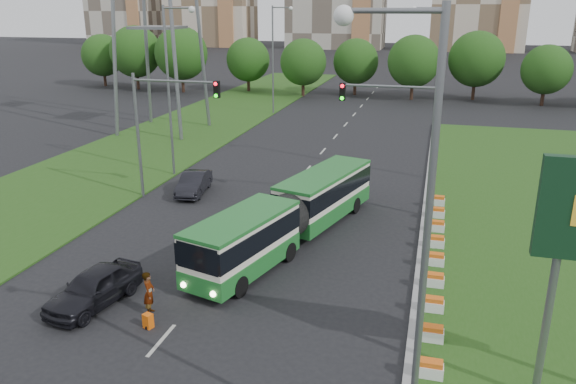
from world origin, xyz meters
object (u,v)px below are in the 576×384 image
(articulated_bus, at_px, (288,214))
(pedestrian, at_px, (149,293))
(car_left_near, at_px, (94,287))
(shopping_trolley, at_px, (148,321))
(car_left_far, at_px, (194,183))
(traffic_mast_median, at_px, (409,127))
(traffic_mast_left, at_px, (160,117))

(articulated_bus, relative_size, pedestrian, 8.31)
(car_left_near, distance_m, shopping_trolley, 3.24)
(car_left_far, xyz_separation_m, shopping_trolley, (5.11, -15.77, -0.43))
(pedestrian, height_order, shopping_trolley, pedestrian)
(traffic_mast_median, distance_m, traffic_mast_left, 15.19)
(traffic_mast_left, relative_size, shopping_trolley, 13.54)
(traffic_mast_median, distance_m, articulated_bus, 8.87)
(car_left_far, bearing_deg, shopping_trolley, -81.01)
(traffic_mast_left, height_order, shopping_trolley, traffic_mast_left)
(traffic_mast_left, height_order, car_left_far, traffic_mast_left)
(pedestrian, distance_m, shopping_trolley, 1.26)
(shopping_trolley, bearing_deg, articulated_bus, 91.07)
(traffic_mast_median, distance_m, pedestrian, 17.55)
(pedestrian, xyz_separation_m, shopping_trolley, (0.44, -1.00, -0.63))
(traffic_mast_left, bearing_deg, car_left_far, 46.05)
(traffic_mast_left, distance_m, car_left_far, 5.04)
(traffic_mast_median, bearing_deg, articulated_bus, -134.45)
(car_left_near, height_order, car_left_far, car_left_near)
(articulated_bus, height_order, shopping_trolley, articulated_bus)
(traffic_mast_median, xyz_separation_m, car_left_near, (-11.69, -14.26, -4.57))
(car_left_near, xyz_separation_m, pedestrian, (2.58, -0.07, 0.14))
(traffic_mast_median, xyz_separation_m, articulated_bus, (-5.61, -5.72, -3.81))
(car_left_far, height_order, shopping_trolley, car_left_far)
(traffic_mast_left, distance_m, car_left_near, 14.45)
(traffic_mast_left, xyz_separation_m, car_left_far, (1.38, 1.43, -4.63))
(traffic_mast_left, relative_size, car_left_far, 1.84)
(traffic_mast_left, bearing_deg, articulated_bus, -26.32)
(car_left_far, height_order, pedestrian, pedestrian)
(pedestrian, relative_size, shopping_trolley, 3.12)
(traffic_mast_median, distance_m, car_left_near, 18.99)
(traffic_mast_median, xyz_separation_m, traffic_mast_left, (-15.16, -1.00, 0.00))
(traffic_mast_left, height_order, pedestrian, traffic_mast_left)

